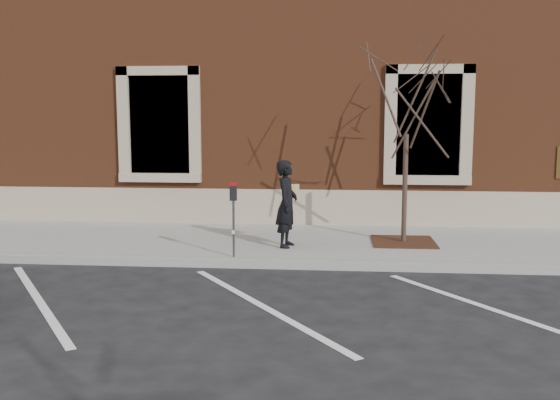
# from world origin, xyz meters

# --- Properties ---
(ground) EXTENTS (120.00, 120.00, 0.00)m
(ground) POSITION_xyz_m (0.00, 0.00, 0.00)
(ground) COLOR #28282B
(ground) RESTS_ON ground
(sidewalk_near) EXTENTS (40.00, 3.50, 0.15)m
(sidewalk_near) POSITION_xyz_m (0.00, 1.75, 0.07)
(sidewalk_near) COLOR #9F9B95
(sidewalk_near) RESTS_ON ground
(curb_near) EXTENTS (40.00, 0.12, 0.15)m
(curb_near) POSITION_xyz_m (0.00, -0.05, 0.07)
(curb_near) COLOR #9E9E99
(curb_near) RESTS_ON ground
(parking_stripes) EXTENTS (28.00, 4.40, 0.01)m
(parking_stripes) POSITION_xyz_m (0.00, -2.20, 0.00)
(parking_stripes) COLOR silver
(parking_stripes) RESTS_ON ground
(building_civic) EXTENTS (40.00, 8.62, 8.00)m
(building_civic) POSITION_xyz_m (0.00, 7.74, 4.00)
(building_civic) COLOR brown
(building_civic) RESTS_ON ground
(man) EXTENTS (0.48, 0.65, 1.63)m
(man) POSITION_xyz_m (0.09, 1.06, 0.97)
(man) COLOR black
(man) RESTS_ON sidewalk_near
(parking_meter) EXTENTS (0.12, 0.09, 1.31)m
(parking_meter) POSITION_xyz_m (-0.77, 0.12, 1.06)
(parking_meter) COLOR #595B60
(parking_meter) RESTS_ON sidewalk_near
(tree_grate) EXTENTS (1.20, 1.20, 0.03)m
(tree_grate) POSITION_xyz_m (2.32, 1.65, 0.17)
(tree_grate) COLOR #402114
(tree_grate) RESTS_ON sidewalk_near
(sapling) EXTENTS (2.30, 2.30, 3.83)m
(sapling) POSITION_xyz_m (2.32, 1.65, 2.83)
(sapling) COLOR #422F28
(sapling) RESTS_ON sidewalk_near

